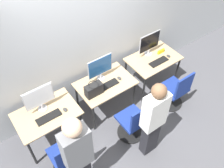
% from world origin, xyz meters
% --- Properties ---
extents(ground_plane, '(20.00, 20.00, 0.00)m').
position_xyz_m(ground_plane, '(0.00, 0.00, 0.00)').
color(ground_plane, '#4C4C51').
extents(wall_back, '(12.00, 0.05, 2.80)m').
position_xyz_m(wall_back, '(0.00, 0.80, 1.40)').
color(wall_back, '#B7BCC1').
rests_on(wall_back, ground_plane).
extents(desk_left, '(1.00, 0.67, 0.70)m').
position_xyz_m(desk_left, '(-1.14, 0.34, 0.62)').
color(desk_left, tan).
rests_on(desk_left, ground_plane).
extents(monitor_left, '(0.48, 0.15, 0.48)m').
position_xyz_m(monitor_left, '(-1.14, 0.46, 0.97)').
color(monitor_left, '#B2B2B7').
rests_on(monitor_left, desk_left).
extents(keyboard_left, '(0.40, 0.14, 0.02)m').
position_xyz_m(keyboard_left, '(-1.14, 0.24, 0.71)').
color(keyboard_left, black).
rests_on(keyboard_left, desk_left).
extents(mouse_left, '(0.06, 0.09, 0.03)m').
position_xyz_m(mouse_left, '(-0.86, 0.22, 0.72)').
color(mouse_left, '#333333').
rests_on(mouse_left, desk_left).
extents(office_chair_left, '(0.48, 0.48, 0.90)m').
position_xyz_m(office_chair_left, '(-1.20, -0.35, 0.37)').
color(office_chair_left, black).
rests_on(office_chair_left, ground_plane).
extents(person_left, '(0.36, 0.23, 1.74)m').
position_xyz_m(person_left, '(-1.14, -0.72, 0.96)').
color(person_left, '#232328').
rests_on(person_left, ground_plane).
extents(desk_center, '(1.00, 0.67, 0.70)m').
position_xyz_m(desk_center, '(0.00, 0.34, 0.62)').
color(desk_center, tan).
rests_on(desk_center, ground_plane).
extents(monitor_center, '(0.48, 0.15, 0.48)m').
position_xyz_m(monitor_center, '(0.00, 0.49, 0.97)').
color(monitor_center, '#B2B2B7').
rests_on(monitor_center, desk_center).
extents(keyboard_center, '(0.40, 0.14, 0.02)m').
position_xyz_m(keyboard_center, '(0.00, 0.26, 0.71)').
color(keyboard_center, black).
rests_on(keyboard_center, desk_center).
extents(mouse_center, '(0.06, 0.09, 0.03)m').
position_xyz_m(mouse_center, '(0.26, 0.28, 0.72)').
color(mouse_center, '#333333').
rests_on(mouse_center, desk_center).
extents(office_chair_center, '(0.48, 0.48, 0.90)m').
position_xyz_m(office_chair_center, '(0.03, -0.45, 0.37)').
color(office_chair_center, black).
rests_on(office_chair_center, ground_plane).
extents(person_center, '(0.36, 0.21, 1.61)m').
position_xyz_m(person_center, '(0.07, -0.81, 0.88)').
color(person_center, '#232328').
rests_on(person_center, ground_plane).
extents(desk_right, '(1.00, 0.67, 0.70)m').
position_xyz_m(desk_right, '(1.14, 0.34, 0.62)').
color(desk_right, tan).
rests_on(desk_right, ground_plane).
extents(monitor_right, '(0.48, 0.15, 0.48)m').
position_xyz_m(monitor_right, '(1.14, 0.50, 0.97)').
color(monitor_right, '#B2B2B7').
rests_on(monitor_right, desk_right).
extents(keyboard_right, '(0.40, 0.14, 0.02)m').
position_xyz_m(keyboard_right, '(1.14, 0.19, 0.71)').
color(keyboard_right, black).
rests_on(keyboard_right, desk_right).
extents(mouse_right, '(0.06, 0.09, 0.03)m').
position_xyz_m(mouse_right, '(1.41, 0.20, 0.72)').
color(mouse_right, '#333333').
rests_on(mouse_right, desk_right).
extents(office_chair_right, '(0.48, 0.48, 0.90)m').
position_xyz_m(office_chair_right, '(1.11, -0.36, 0.37)').
color(office_chair_right, black).
rests_on(office_chair_right, ground_plane).
extents(handbag, '(0.30, 0.18, 0.25)m').
position_xyz_m(handbag, '(-0.30, 0.24, 0.82)').
color(handbag, black).
rests_on(handbag, desk_center).
extents(placard_right, '(0.16, 0.03, 0.08)m').
position_xyz_m(placard_right, '(1.36, 0.37, 0.74)').
color(placard_right, yellow).
rests_on(placard_right, desk_right).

